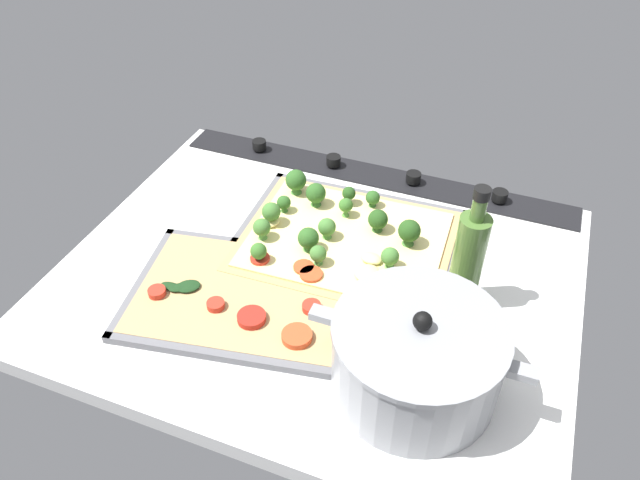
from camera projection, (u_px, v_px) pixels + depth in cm
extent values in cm
cube|color=white|center=(318.00, 279.00, 98.07)|extent=(80.20, 64.70, 3.00)
cube|color=black|center=(372.00, 174.00, 117.26)|extent=(76.99, 7.00, 0.80)
cylinder|color=black|center=(500.00, 196.00, 109.82)|extent=(2.80, 2.80, 1.80)
cylinder|color=black|center=(413.00, 177.00, 114.22)|extent=(2.80, 2.80, 1.80)
cylinder|color=black|center=(333.00, 160.00, 118.61)|extent=(2.80, 2.80, 1.80)
cylinder|color=black|center=(259.00, 145.00, 123.01)|extent=(2.80, 2.80, 1.80)
cube|color=slate|center=(346.00, 246.00, 101.58)|extent=(37.66, 31.04, 0.50)
cube|color=slate|center=(369.00, 196.00, 111.54)|extent=(36.60, 2.56, 1.30)
cube|color=slate|center=(318.00, 302.00, 91.09)|extent=(36.60, 2.56, 1.30)
cube|color=slate|center=(452.00, 267.00, 96.93)|extent=(2.31, 29.72, 1.30)
cube|color=slate|center=(249.00, 222.00, 105.70)|extent=(2.31, 29.72, 1.30)
cube|color=tan|center=(346.00, 242.00, 101.09)|extent=(35.17, 28.55, 1.00)
cube|color=#EFDB8C|center=(347.00, 239.00, 100.63)|extent=(32.34, 25.72, 0.40)
cone|color=#4D8B3F|center=(308.00, 247.00, 98.05)|extent=(1.89, 1.89, 1.08)
sphere|color=#2D5B23|center=(308.00, 238.00, 96.86)|extent=(3.44, 3.44, 3.44)
cone|color=#5B9F46|center=(259.00, 258.00, 95.92)|extent=(1.45, 1.45, 1.08)
sphere|color=#386B28|center=(259.00, 251.00, 94.93)|extent=(2.63, 2.63, 2.63)
cone|color=#4D8B3F|center=(372.00, 204.00, 106.94)|extent=(1.38, 1.38, 0.84)
sphere|color=#2D5B23|center=(373.00, 198.00, 106.05)|extent=(2.52, 2.52, 2.52)
cone|color=#427635|center=(377.00, 228.00, 101.77)|extent=(1.84, 1.84, 1.03)
sphere|color=#264C1C|center=(378.00, 219.00, 100.61)|extent=(3.35, 3.35, 3.35)
cone|color=#68AD54|center=(327.00, 235.00, 100.37)|extent=(1.63, 1.63, 1.04)
sphere|color=#427533|center=(327.00, 227.00, 99.30)|extent=(2.97, 2.97, 2.97)
cone|color=#68AD54|center=(262.00, 235.00, 100.19)|extent=(1.62, 1.62, 1.14)
sphere|color=#427533|center=(262.00, 227.00, 99.10)|extent=(2.94, 2.94, 2.94)
cone|color=#68AD54|center=(319.00, 261.00, 95.54)|extent=(1.47, 1.47, 1.03)
sphere|color=#427533|center=(319.00, 253.00, 94.55)|extent=(2.67, 2.67, 2.67)
cone|color=#68AD54|center=(389.00, 264.00, 94.90)|extent=(1.57, 1.57, 1.10)
sphere|color=#427533|center=(390.00, 256.00, 93.84)|extent=(2.85, 2.85, 2.85)
cone|color=#68AD54|center=(272.00, 220.00, 103.06)|extent=(1.75, 1.75, 1.29)
sphere|color=#427533|center=(271.00, 212.00, 101.86)|extent=(3.19, 3.19, 3.19)
cone|color=#427635|center=(349.00, 200.00, 107.25)|extent=(1.31, 1.31, 1.35)
sphere|color=#264C1C|center=(349.00, 193.00, 106.23)|extent=(2.38, 2.38, 2.38)
cone|color=#427635|center=(408.00, 240.00, 98.98)|extent=(2.02, 2.02, 1.38)
sphere|color=#264C1C|center=(409.00, 231.00, 97.63)|extent=(3.68, 3.68, 3.68)
cone|color=#4D8B3F|center=(296.00, 189.00, 109.81)|extent=(2.08, 2.08, 1.31)
sphere|color=#2D5B23|center=(296.00, 180.00, 108.47)|extent=(3.78, 3.78, 3.78)
cone|color=#5B9F46|center=(344.00, 212.00, 104.72)|extent=(1.35, 1.35, 1.33)
sphere|color=#386B28|center=(344.00, 205.00, 103.69)|extent=(2.46, 2.46, 2.46)
cone|color=#4D8B3F|center=(284.00, 209.00, 105.76)|extent=(1.34, 1.34, 0.93)
sphere|color=#2D5B23|center=(284.00, 202.00, 104.87)|extent=(2.44, 2.44, 2.44)
cone|color=#4D8B3F|center=(316.00, 202.00, 107.05)|extent=(1.94, 1.94, 1.21)
sphere|color=#2D5B23|center=(316.00, 193.00, 105.80)|extent=(3.53, 3.53, 3.53)
ellipsoid|color=#EFDB8C|center=(371.00, 259.00, 95.91)|extent=(3.67, 2.86, 1.20)
ellipsoid|color=#EFDB8C|center=(377.00, 276.00, 93.02)|extent=(3.58, 3.52, 1.01)
ellipsoid|color=#EFDB8C|center=(270.00, 220.00, 103.20)|extent=(4.62, 4.70, 1.24)
ellipsoid|color=#EFDB8C|center=(368.00, 273.00, 93.33)|extent=(5.44, 5.36, 1.43)
cube|color=slate|center=(245.00, 298.00, 92.34)|extent=(38.14, 30.04, 0.50)
cube|color=slate|center=(265.00, 247.00, 100.75)|extent=(34.12, 7.12, 1.30)
cube|color=slate|center=(220.00, 356.00, 83.42)|extent=(34.12, 7.12, 1.30)
cube|color=slate|center=(353.00, 312.00, 89.62)|extent=(5.40, 24.31, 1.30)
cube|color=slate|center=(142.00, 281.00, 94.54)|extent=(5.40, 24.31, 1.30)
cube|color=tan|center=(245.00, 295.00, 91.89)|extent=(35.36, 27.26, 0.90)
cylinder|color=#D14723|center=(304.00, 268.00, 94.96)|extent=(3.25, 3.25, 1.00)
cylinder|color=red|center=(311.00, 307.00, 88.70)|extent=(2.78, 2.78, 1.00)
cylinder|color=red|center=(157.00, 292.00, 91.02)|extent=(2.68, 2.68, 1.00)
cylinder|color=#D14723|center=(309.00, 275.00, 93.84)|extent=(3.55, 3.55, 1.00)
cylinder|color=red|center=(216.00, 305.00, 89.04)|extent=(2.64, 2.64, 1.00)
cylinder|color=red|center=(260.00, 259.00, 96.51)|extent=(3.14, 3.14, 1.00)
cylinder|color=#B22319|center=(252.00, 318.00, 87.12)|extent=(4.17, 4.17, 1.00)
cylinder|color=#D14723|center=(297.00, 336.00, 84.50)|extent=(4.33, 4.33, 1.00)
ellipsoid|color=#193819|center=(179.00, 287.00, 91.89)|extent=(3.71, 3.31, 0.60)
ellipsoid|color=#193819|center=(171.00, 286.00, 92.06)|extent=(3.54, 1.61, 0.60)
ellipsoid|color=#193819|center=(321.00, 313.00, 87.95)|extent=(2.94, 3.30, 0.60)
ellipsoid|color=#193819|center=(188.00, 286.00, 92.10)|extent=(4.56, 4.32, 0.60)
cylinder|color=gray|center=(416.00, 360.00, 77.11)|extent=(21.55, 21.55, 10.61)
cylinder|color=gray|center=(421.00, 330.00, 73.40)|extent=(21.98, 21.98, 0.80)
sphere|color=black|center=(423.00, 321.00, 72.36)|extent=(2.40, 2.40, 2.40)
cube|color=gray|center=(523.00, 372.00, 71.46)|extent=(3.60, 2.00, 1.20)
cube|color=gray|center=(324.00, 315.00, 78.35)|extent=(3.60, 2.00, 1.20)
cylinder|color=#476B2D|center=(467.00, 262.00, 87.39)|extent=(4.56, 4.56, 15.64)
cylinder|color=#476B2D|center=(479.00, 209.00, 81.16)|extent=(2.05, 2.05, 3.50)
cylinder|color=black|center=(482.00, 193.00, 79.51)|extent=(2.28, 2.28, 1.60)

